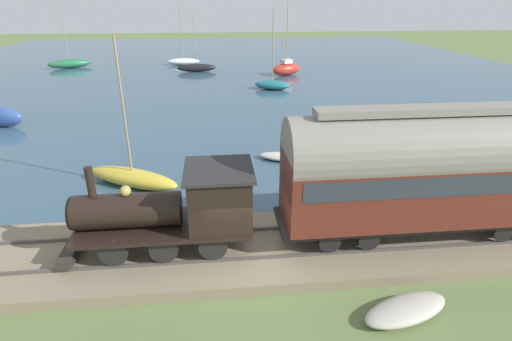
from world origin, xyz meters
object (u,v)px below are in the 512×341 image
object	(u,v)px
steam_locomotive	(182,205)
rowboat_off_pier	(363,155)
sailboat_red	(286,69)
rowboat_far_out	(283,157)
sailboat_white	(183,61)
sailboat_yellow	(133,177)
rowboat_near_shore	(411,134)
passenger_coach	(435,167)
sailboat_teal	(272,84)
beached_dinghy	(406,310)
sailboat_black	(196,67)
sailboat_blue	(0,116)
sailboat_green	(70,63)

from	to	relation	value
steam_locomotive	rowboat_off_pier	world-z (taller)	steam_locomotive
sailboat_red	rowboat_far_out	bearing A→B (deg)	143.11
sailboat_white	sailboat_yellow	xyz separation A→B (m)	(-38.34, 0.09, -0.03)
sailboat_yellow	rowboat_near_shore	distance (m)	17.74
sailboat_white	rowboat_far_out	size ratio (longest dim) A/B	2.68
sailboat_white	rowboat_near_shore	distance (m)	36.93
passenger_coach	rowboat_near_shore	xyz separation A→B (m)	(11.70, -5.19, -2.82)
passenger_coach	sailboat_teal	bearing A→B (deg)	3.56
steam_locomotive	rowboat_near_shore	bearing A→B (deg)	-50.08
rowboat_near_shore	beached_dinghy	size ratio (longest dim) A/B	0.69
steam_locomotive	rowboat_off_pier	bearing A→B (deg)	-48.53
sailboat_red	sailboat_yellow	bearing A→B (deg)	129.85
sailboat_red	rowboat_near_shore	world-z (taller)	sailboat_red
sailboat_yellow	rowboat_off_pier	world-z (taller)	sailboat_yellow
steam_locomotive	rowboat_far_out	bearing A→B (deg)	-29.53
sailboat_black	sailboat_red	bearing A→B (deg)	-110.94
sailboat_black	rowboat_far_out	size ratio (longest dim) A/B	2.35
sailboat_black	sailboat_white	distance (m)	6.02
sailboat_yellow	rowboat_far_out	xyz separation A→B (m)	(2.53, -7.87, -0.26)
sailboat_teal	sailboat_yellow	distance (m)	23.63
sailboat_black	rowboat_far_out	bearing A→B (deg)	-171.60
beached_dinghy	steam_locomotive	bearing A→B (deg)	61.43
rowboat_far_out	sailboat_blue	bearing A→B (deg)	87.23
sailboat_red	beached_dinghy	distance (m)	39.04
rowboat_far_out	rowboat_near_shore	bearing A→B (deg)	-50.76
steam_locomotive	rowboat_near_shore	xyz separation A→B (m)	(11.70, -13.98, -1.83)
sailboat_white	sailboat_red	bearing A→B (deg)	-126.95
sailboat_green	steam_locomotive	bearing A→B (deg)	178.48
rowboat_off_pier	rowboat_far_out	bearing A→B (deg)	119.12
sailboat_teal	sailboat_white	size ratio (longest dim) A/B	0.99
passenger_coach	sailboat_teal	xyz separation A→B (m)	(27.67, 1.72, -2.60)
sailboat_black	sailboat_yellow	xyz separation A→B (m)	(-32.66, 2.06, -0.07)
sailboat_teal	sailboat_white	world-z (taller)	sailboat_white
sailboat_teal	sailboat_blue	distance (m)	23.49
steam_locomotive	sailboat_red	world-z (taller)	sailboat_red
sailboat_red	sailboat_white	bearing A→B (deg)	27.26
rowboat_near_shore	sailboat_white	bearing A→B (deg)	54.50
sailboat_yellow	sailboat_white	bearing A→B (deg)	29.09
sailboat_green	rowboat_near_shore	size ratio (longest dim) A/B	3.84
passenger_coach	sailboat_blue	distance (m)	28.62
rowboat_off_pier	sailboat_white	bearing A→B (deg)	52.28
sailboat_white	beached_dinghy	world-z (taller)	sailboat_white
sailboat_white	sailboat_yellow	distance (m)	38.34
rowboat_far_out	rowboat_off_pier	bearing A→B (deg)	-73.05
sailboat_black	sailboat_blue	world-z (taller)	sailboat_blue
sailboat_yellow	rowboat_off_pier	bearing A→B (deg)	-50.82
rowboat_off_pier	beached_dinghy	xyz separation A→B (m)	(-11.98, 3.02, -0.03)
passenger_coach	sailboat_red	world-z (taller)	sailboat_red
steam_locomotive	passenger_coach	distance (m)	8.85
sailboat_red	sailboat_yellow	xyz separation A→B (m)	(-29.11, 12.71, -0.32)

